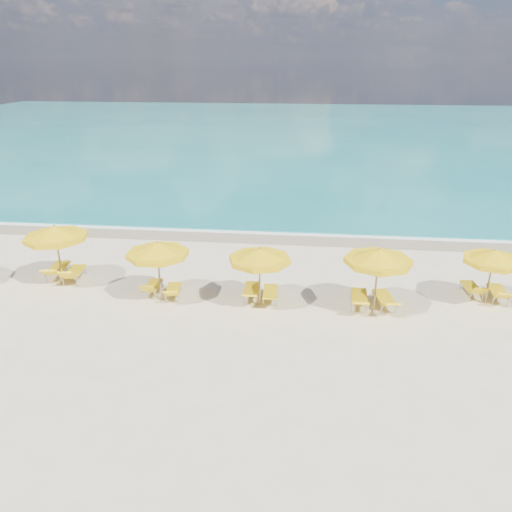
# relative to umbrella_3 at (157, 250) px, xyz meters

# --- Properties ---
(ground_plane) EXTENTS (120.00, 120.00, 0.00)m
(ground_plane) POSITION_rel_umbrella_3_xyz_m (3.53, 0.46, -2.06)
(ground_plane) COLOR beige
(ocean) EXTENTS (120.00, 80.00, 0.30)m
(ocean) POSITION_rel_umbrella_3_xyz_m (3.53, 48.46, -2.06)
(ocean) COLOR #147473
(ocean) RESTS_ON ground
(wet_sand_band) EXTENTS (120.00, 2.60, 0.01)m
(wet_sand_band) POSITION_rel_umbrella_3_xyz_m (3.53, 7.86, -2.06)
(wet_sand_band) COLOR tan
(wet_sand_band) RESTS_ON ground
(foam_line) EXTENTS (120.00, 1.20, 0.03)m
(foam_line) POSITION_rel_umbrella_3_xyz_m (3.53, 8.66, -2.06)
(foam_line) COLOR white
(foam_line) RESTS_ON ground
(whitecap_near) EXTENTS (14.00, 0.36, 0.05)m
(whitecap_near) POSITION_rel_umbrella_3_xyz_m (-2.47, 17.46, -2.06)
(whitecap_near) COLOR white
(whitecap_near) RESTS_ON ground
(whitecap_far) EXTENTS (18.00, 0.30, 0.05)m
(whitecap_far) POSITION_rel_umbrella_3_xyz_m (11.53, 24.46, -2.06)
(whitecap_far) COLOR white
(whitecap_far) RESTS_ON ground
(umbrella_2) EXTENTS (2.95, 2.95, 2.58)m
(umbrella_2) POSITION_rel_umbrella_3_xyz_m (-4.55, 1.03, 0.13)
(umbrella_2) COLOR #9E804F
(umbrella_2) RESTS_ON ground
(umbrella_3) EXTENTS (3.12, 3.12, 2.42)m
(umbrella_3) POSITION_rel_umbrella_3_xyz_m (0.00, 0.00, 0.00)
(umbrella_3) COLOR #9E804F
(umbrella_3) RESTS_ON ground
(umbrella_4) EXTENTS (2.58, 2.58, 2.37)m
(umbrella_4) POSITION_rel_umbrella_3_xyz_m (3.89, -0.05, -0.04)
(umbrella_4) COLOR #9E804F
(umbrella_4) RESTS_ON ground
(umbrella_5) EXTENTS (2.56, 2.56, 2.52)m
(umbrella_5) POSITION_rel_umbrella_3_xyz_m (8.19, -0.00, 0.08)
(umbrella_5) COLOR #9E804F
(umbrella_5) RESTS_ON ground
(umbrella_6) EXTENTS (2.40, 2.40, 2.25)m
(umbrella_6) POSITION_rel_umbrella_3_xyz_m (12.53, 1.05, -0.15)
(umbrella_6) COLOR #9E804F
(umbrella_6) RESTS_ON ground
(lounger_2_left) EXTENTS (0.96, 2.06, 0.86)m
(lounger_2_left) POSITION_rel_umbrella_3_xyz_m (-4.99, 1.56, -1.82)
(lounger_2_left) COLOR #A5A8AD
(lounger_2_left) RESTS_ON ground
(lounger_2_right) EXTENTS (0.84, 1.88, 0.87)m
(lounger_2_right) POSITION_rel_umbrella_3_xyz_m (-4.14, 1.30, -1.83)
(lounger_2_right) COLOR #A5A8AD
(lounger_2_right) RESTS_ON ground
(lounger_3_left) EXTENTS (0.60, 1.60, 0.78)m
(lounger_3_left) POSITION_rel_umbrella_3_xyz_m (-0.46, 0.45, -1.86)
(lounger_3_left) COLOR #A5A8AD
(lounger_3_left) RESTS_ON ground
(lounger_3_right) EXTENTS (0.77, 1.65, 0.71)m
(lounger_3_right) POSITION_rel_umbrella_3_xyz_m (0.45, 0.21, -1.87)
(lounger_3_right) COLOR #A5A8AD
(lounger_3_right) RESTS_ON ground
(lounger_4_left) EXTENTS (0.66, 1.86, 0.69)m
(lounger_4_left) POSITION_rel_umbrella_3_xyz_m (3.52, 0.47, -1.85)
(lounger_4_left) COLOR #A5A8AD
(lounger_4_left) RESTS_ON ground
(lounger_4_right) EXTENTS (0.65, 1.76, 0.62)m
(lounger_4_right) POSITION_rel_umbrella_3_xyz_m (4.26, 0.40, -1.86)
(lounger_4_right) COLOR #A5A8AD
(lounger_4_right) RESTS_ON ground
(lounger_5_left) EXTENTS (0.70, 1.94, 0.76)m
(lounger_5_left) POSITION_rel_umbrella_3_xyz_m (7.65, 0.23, -1.83)
(lounger_5_left) COLOR #A5A8AD
(lounger_5_left) RESTS_ON ground
(lounger_5_right) EXTENTS (0.88, 1.92, 0.73)m
(lounger_5_right) POSITION_rel_umbrella_3_xyz_m (8.60, 0.28, -1.84)
(lounger_5_right) COLOR #A5A8AD
(lounger_5_right) RESTS_ON ground
(lounger_6_left) EXTENTS (0.66, 1.63, 0.79)m
(lounger_6_left) POSITION_rel_umbrella_3_xyz_m (12.18, 1.65, -1.86)
(lounger_6_left) COLOR #A5A8AD
(lounger_6_left) RESTS_ON ground
(lounger_6_right) EXTENTS (0.72, 1.76, 0.76)m
(lounger_6_right) POSITION_rel_umbrella_3_xyz_m (13.07, 1.41, -1.85)
(lounger_6_right) COLOR #A5A8AD
(lounger_6_right) RESTS_ON ground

